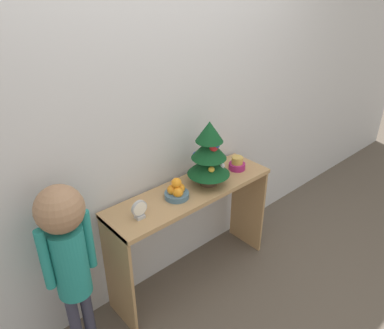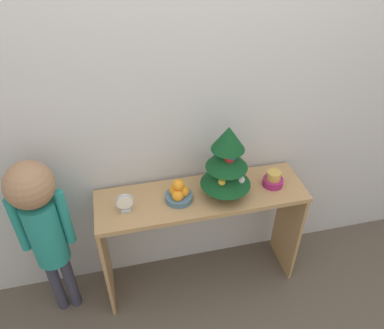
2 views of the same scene
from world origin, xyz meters
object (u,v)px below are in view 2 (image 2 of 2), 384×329
Objects in this scene: singing_bowl at (273,180)px; child_figure at (41,220)px; desk_clock at (125,203)px; mini_tree at (227,163)px; fruit_bowl at (179,193)px.

child_figure is at bearing -179.58° from singing_bowl.
desk_clock is at bearing -2.50° from child_figure.
desk_clock is (-0.88, -0.03, 0.02)m from singing_bowl.
child_figure reaches higher than singing_bowl.
fruit_bowl is (-0.27, 0.01, -0.18)m from mini_tree.
mini_tree reaches higher than desk_clock.
mini_tree is 2.89× the size of fruit_bowl.
child_figure reaches higher than fruit_bowl.
child_figure is (-0.75, -0.01, -0.03)m from fruit_bowl.
desk_clock is at bearing -174.92° from fruit_bowl.
fruit_bowl is 1.31× the size of singing_bowl.
child_figure is (-1.02, 0.00, -0.21)m from mini_tree.
fruit_bowl is 0.75m from child_figure.
singing_bowl is 1.00× the size of desk_clock.
desk_clock is 0.45m from child_figure.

